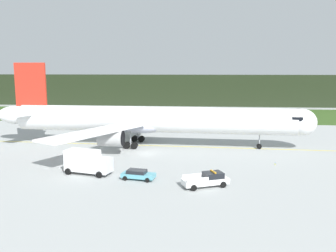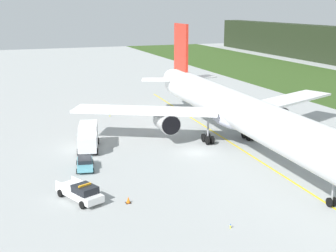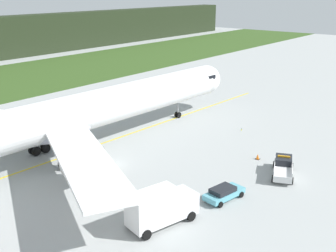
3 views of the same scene
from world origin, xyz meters
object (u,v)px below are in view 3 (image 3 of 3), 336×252
object	(u,v)px
staff_car	(224,193)
catering_truck	(160,206)
apron_cone	(258,157)
airliner	(70,116)
ops_pickup_truck	(283,167)

from	to	relation	value
staff_car	catering_truck	bearing A→B (deg)	165.80
catering_truck	apron_cone	xyz separation A→B (m)	(18.81, 0.23, -1.46)
catering_truck	staff_car	size ratio (longest dim) A/B	1.48
airliner	catering_truck	xyz separation A→B (m)	(-5.87, -19.26, -3.17)
catering_truck	apron_cone	world-z (taller)	catering_truck
ops_pickup_truck	apron_cone	size ratio (longest dim) A/B	9.19
ops_pickup_truck	apron_cone	distance (m)	4.83
apron_cone	catering_truck	bearing A→B (deg)	-179.30
airliner	apron_cone	xyz separation A→B (m)	(12.94, -19.03, -4.63)
staff_car	apron_cone	distance (m)	11.53
airliner	catering_truck	distance (m)	20.39
ops_pickup_truck	apron_cone	xyz separation A→B (m)	(2.24, 4.24, -0.58)
airliner	catering_truck	size ratio (longest dim) A/B	8.84
airliner	ops_pickup_truck	distance (m)	25.93
staff_car	apron_cone	xyz separation A→B (m)	(11.33, 2.12, -0.38)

